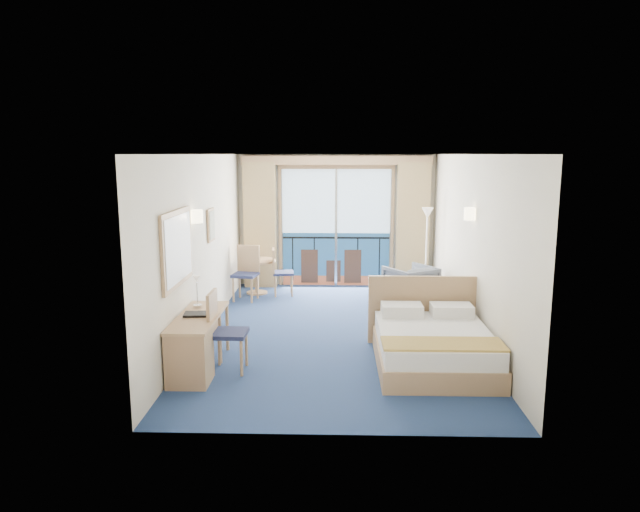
% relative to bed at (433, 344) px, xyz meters
% --- Properties ---
extents(floor, '(6.50, 6.50, 0.00)m').
position_rel_bed_xyz_m(floor, '(-1.26, 1.33, -0.28)').
color(floor, navy).
rests_on(floor, ground).
extents(room_walls, '(4.04, 6.54, 2.72)m').
position_rel_bed_xyz_m(room_walls, '(-1.26, 1.33, 1.50)').
color(room_walls, white).
rests_on(room_walls, ground).
extents(balcony_door, '(2.36, 0.03, 2.52)m').
position_rel_bed_xyz_m(balcony_door, '(-1.27, 4.55, 0.86)').
color(balcony_door, navy).
rests_on(balcony_door, room_walls).
extents(curtain_left, '(0.65, 0.22, 2.55)m').
position_rel_bed_xyz_m(curtain_left, '(-2.81, 4.40, 1.00)').
color(curtain_left, tan).
rests_on(curtain_left, room_walls).
extents(curtain_right, '(0.65, 0.22, 2.55)m').
position_rel_bed_xyz_m(curtain_right, '(0.29, 4.40, 1.00)').
color(curtain_right, tan).
rests_on(curtain_right, room_walls).
extents(pelmet, '(3.80, 0.25, 0.18)m').
position_rel_bed_xyz_m(pelmet, '(-1.26, 4.43, 2.30)').
color(pelmet, tan).
rests_on(pelmet, room_walls).
extents(mirror, '(0.05, 1.25, 0.95)m').
position_rel_bed_xyz_m(mirror, '(-3.23, -0.17, 1.27)').
color(mirror, tan).
rests_on(mirror, room_walls).
extents(wall_print, '(0.04, 0.42, 0.52)m').
position_rel_bed_xyz_m(wall_print, '(-3.23, 1.78, 1.32)').
color(wall_print, tan).
rests_on(wall_print, room_walls).
extents(sconce_left, '(0.18, 0.18, 0.18)m').
position_rel_bed_xyz_m(sconce_left, '(-3.20, 0.73, 1.57)').
color(sconce_left, '#FFE8B2').
rests_on(sconce_left, room_walls).
extents(sconce_right, '(0.18, 0.18, 0.18)m').
position_rel_bed_xyz_m(sconce_right, '(0.68, 1.18, 1.57)').
color(sconce_right, '#FFE8B2').
rests_on(sconce_right, room_walls).
extents(bed, '(1.58, 1.88, 0.99)m').
position_rel_bed_xyz_m(bed, '(0.00, 0.00, 0.00)').
color(bed, tan).
rests_on(bed, ground).
extents(nightstand, '(0.45, 0.43, 0.59)m').
position_rel_bed_xyz_m(nightstand, '(0.50, 1.23, 0.02)').
color(nightstand, '#987950').
rests_on(nightstand, ground).
extents(phone, '(0.24, 0.21, 0.09)m').
position_rel_bed_xyz_m(phone, '(0.55, 1.21, 0.35)').
color(phone, silver).
rests_on(phone, nightstand).
extents(armchair, '(1.07, 1.07, 0.72)m').
position_rel_bed_xyz_m(armchair, '(0.10, 3.04, 0.08)').
color(armchair, '#464B55').
rests_on(armchair, ground).
extents(floor_lamp, '(0.24, 0.24, 1.71)m').
position_rel_bed_xyz_m(floor_lamp, '(0.46, 3.61, 1.02)').
color(floor_lamp, silver).
rests_on(floor_lamp, ground).
extents(desk, '(0.51, 1.48, 0.69)m').
position_rel_bed_xyz_m(desk, '(-2.99, -0.60, 0.11)').
color(desk, tan).
rests_on(desk, ground).
extents(desk_chair, '(0.46, 0.45, 1.02)m').
position_rel_bed_xyz_m(desk_chair, '(-2.68, -0.27, 0.30)').
color(desk_chair, '#1E2447').
rests_on(desk_chair, ground).
extents(folder, '(0.33, 0.26, 0.03)m').
position_rel_bed_xyz_m(folder, '(-3.02, -0.18, 0.43)').
color(folder, black).
rests_on(folder, desk).
extents(desk_lamp, '(0.11, 0.11, 0.41)m').
position_rel_bed_xyz_m(desk_lamp, '(-3.10, 0.19, 0.73)').
color(desk_lamp, silver).
rests_on(desk_lamp, desk).
extents(round_table, '(0.75, 0.75, 0.67)m').
position_rel_bed_xyz_m(round_table, '(-2.81, 3.78, 0.23)').
color(round_table, tan).
rests_on(round_table, ground).
extents(table_chair_a, '(0.45, 0.44, 0.92)m').
position_rel_bed_xyz_m(table_chair_a, '(-2.36, 3.66, 0.24)').
color(table_chair_a, '#1E2447').
rests_on(table_chair_a, ground).
extents(table_chair_b, '(0.50, 0.51, 1.01)m').
position_rel_bed_xyz_m(table_chair_b, '(-2.93, 3.33, 0.29)').
color(table_chair_b, '#1E2447').
rests_on(table_chair_b, ground).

